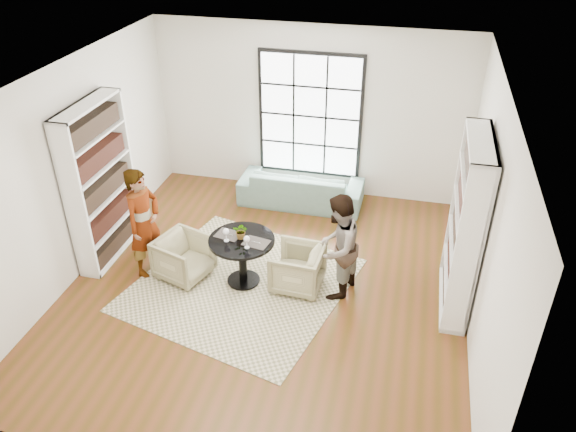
% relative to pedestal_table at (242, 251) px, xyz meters
% --- Properties ---
extents(ground, '(6.00, 6.00, 0.00)m').
position_rel_pedestal_table_xyz_m(ground, '(0.35, -0.03, -0.53)').
color(ground, '#5F3016').
extents(room_shell, '(6.00, 6.01, 6.00)m').
position_rel_pedestal_table_xyz_m(room_shell, '(0.35, 0.51, 0.72)').
color(room_shell, silver).
rests_on(room_shell, ground).
extents(rug, '(3.36, 3.36, 0.01)m').
position_rel_pedestal_table_xyz_m(rug, '(-0.01, -0.08, -0.53)').
color(rug, '#C5B594').
rests_on(rug, ground).
extents(pedestal_table, '(0.92, 0.92, 0.74)m').
position_rel_pedestal_table_xyz_m(pedestal_table, '(0.00, 0.00, 0.00)').
color(pedestal_table, black).
rests_on(pedestal_table, ground).
extents(sofa, '(2.15, 0.85, 0.63)m').
position_rel_pedestal_table_xyz_m(sofa, '(0.32, 2.42, -0.22)').
color(sofa, gray).
rests_on(sofa, ground).
extents(armchair_left, '(0.88, 0.87, 0.64)m').
position_rel_pedestal_table_xyz_m(armchair_left, '(-0.87, -0.05, -0.21)').
color(armchair_left, tan).
rests_on(armchair_left, ground).
extents(armchair_right, '(0.73, 0.72, 0.63)m').
position_rel_pedestal_table_xyz_m(armchair_right, '(0.77, 0.07, -0.22)').
color(armchair_right, tan).
rests_on(armchair_right, ground).
extents(person_left, '(0.54, 0.69, 1.66)m').
position_rel_pedestal_table_xyz_m(person_left, '(-1.42, -0.05, 0.30)').
color(person_left, gray).
rests_on(person_left, ground).
extents(person_right, '(0.75, 0.87, 1.53)m').
position_rel_pedestal_table_xyz_m(person_right, '(1.32, 0.07, 0.23)').
color(person_right, gray).
rests_on(person_right, ground).
extents(placemat_left, '(0.38, 0.32, 0.01)m').
position_rel_pedestal_table_xyz_m(placemat_left, '(-0.21, 0.06, 0.21)').
color(placemat_left, '#292724').
rests_on(placemat_left, pedestal_table).
extents(placemat_right, '(0.38, 0.32, 0.01)m').
position_rel_pedestal_table_xyz_m(placemat_right, '(0.22, -0.04, 0.21)').
color(placemat_right, '#292724').
rests_on(placemat_right, pedestal_table).
extents(cutlery_left, '(0.18, 0.24, 0.01)m').
position_rel_pedestal_table_xyz_m(cutlery_left, '(-0.21, 0.06, 0.21)').
color(cutlery_left, '#BBBBC0').
rests_on(cutlery_left, placemat_left).
extents(cutlery_right, '(0.18, 0.24, 0.01)m').
position_rel_pedestal_table_xyz_m(cutlery_right, '(0.22, -0.04, 0.21)').
color(cutlery_right, '#BBBBC0').
rests_on(cutlery_right, placemat_right).
extents(wine_glass_left, '(0.09, 0.09, 0.20)m').
position_rel_pedestal_table_xyz_m(wine_glass_left, '(-0.19, -0.08, 0.34)').
color(wine_glass_left, silver).
rests_on(wine_glass_left, pedestal_table).
extents(wine_glass_right, '(0.08, 0.08, 0.19)m').
position_rel_pedestal_table_xyz_m(wine_glass_right, '(0.13, -0.18, 0.34)').
color(wine_glass_right, silver).
rests_on(wine_glass_right, pedestal_table).
extents(flower_centerpiece, '(0.22, 0.19, 0.23)m').
position_rel_pedestal_table_xyz_m(flower_centerpiece, '(-0.01, 0.03, 0.32)').
color(flower_centerpiece, gray).
rests_on(flower_centerpiece, pedestal_table).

